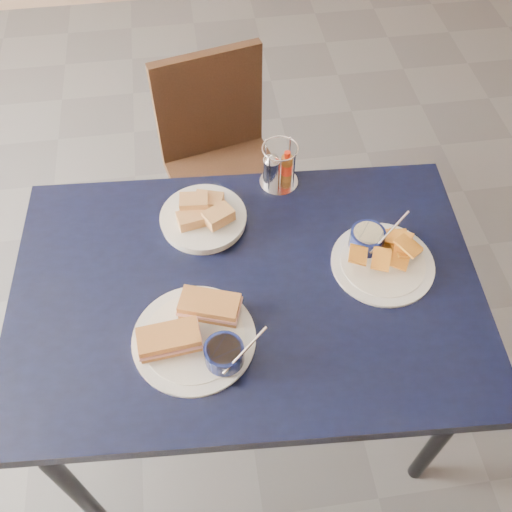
{
  "coord_description": "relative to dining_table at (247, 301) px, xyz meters",
  "views": [
    {
      "loc": [
        -0.08,
        -1.03,
        1.94
      ],
      "look_at": [
        0.04,
        -0.21,
        0.82
      ],
      "focal_mm": 40.0,
      "sensor_mm": 36.0,
      "label": 1
    }
  ],
  "objects": [
    {
      "name": "ground",
      "position": [
        -0.01,
        0.25,
        -0.68
      ],
      "size": [
        6.0,
        6.0,
        0.0
      ],
      "primitive_type": "plane",
      "color": "#4C4C51",
      "rests_on": "ground"
    },
    {
      "name": "dining_table",
      "position": [
        0.0,
        0.0,
        0.0
      ],
      "size": [
        1.22,
        0.86,
        0.75
      ],
      "color": "black",
      "rests_on": "ground"
    },
    {
      "name": "chair_far",
      "position": [
        0.02,
        0.79,
        -0.2
      ],
      "size": [
        0.47,
        0.46,
        0.83
      ],
      "color": "black",
      "rests_on": "ground"
    },
    {
      "name": "sandwich_plate",
      "position": [
        -0.13,
        -0.13,
        0.09
      ],
      "size": [
        0.31,
        0.29,
        0.12
      ],
      "color": "white",
      "rests_on": "dining_table"
    },
    {
      "name": "plantain_plate",
      "position": [
        0.35,
        0.04,
        0.09
      ],
      "size": [
        0.26,
        0.26,
        0.12
      ],
      "color": "white",
      "rests_on": "dining_table"
    },
    {
      "name": "bread_basket",
      "position": [
        -0.09,
        0.23,
        0.09
      ],
      "size": [
        0.23,
        0.23,
        0.07
      ],
      "color": "white",
      "rests_on": "dining_table"
    },
    {
      "name": "condiment_caddy",
      "position": [
        0.13,
        0.34,
        0.12
      ],
      "size": [
        0.11,
        0.11,
        0.14
      ],
      "color": "silver",
      "rests_on": "dining_table"
    }
  ]
}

